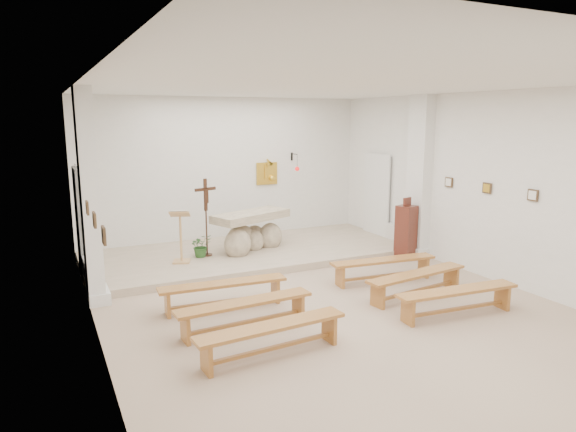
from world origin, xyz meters
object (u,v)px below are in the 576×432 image
lectern (181,236)px  bench_left_front (223,289)px  bench_left_second (245,308)px  bench_right_third (457,296)px  bench_right_second (417,279)px  donation_pedestal (406,232)px  altar (250,234)px  crucifix_stand (206,212)px  bench_right_front (383,265)px  bench_left_third (272,333)px

lectern → bench_left_front: bearing=-67.7°
lectern → bench_left_second: 3.38m
bench_right_third → bench_right_second: bearing=95.1°
donation_pedestal → altar: bearing=134.5°
donation_pedestal → bench_left_front: donation_pedestal is taller
bench_left_second → bench_right_second: bearing=-3.0°
bench_right_third → crucifix_stand: bearing=124.2°
bench_right_front → bench_left_second: bearing=-157.2°
lectern → bench_right_third: 5.37m
altar → bench_left_front: 3.17m
bench_right_front → bench_right_second: same height
bench_left_front → bench_right_front: bearing=4.2°
bench_left_second → bench_left_third: size_ratio=1.00×
bench_left_front → bench_right_front: (3.13, 0.00, 0.00)m
bench_left_front → bench_right_second: bearing=-12.6°
bench_left_front → bench_left_third: bearing=-85.8°
donation_pedestal → bench_right_second: 2.54m
crucifix_stand → bench_right_front: bearing=-63.4°
bench_right_front → altar: bearing=125.5°
lectern → crucifix_stand: (0.63, 0.29, 0.40)m
lectern → bench_right_second: bearing=-25.6°
bench_right_second → donation_pedestal: bearing=48.6°
bench_left_front → bench_left_second: same height
bench_left_third → bench_right_third: size_ratio=1.00×
bench_left_second → bench_left_front: bearing=87.0°
bench_left_second → bench_right_third: size_ratio=1.00×
bench_right_second → bench_left_third: same height
donation_pedestal → bench_left_front: size_ratio=0.64×
crucifix_stand → bench_right_second: (2.56, -3.65, -0.77)m
crucifix_stand → bench_left_front: bearing=-118.7°
bench_left_front → bench_right_third: bearing=-26.9°
altar → bench_left_second: altar is taller
lectern → bench_left_front: (0.06, -2.41, -0.37)m
bench_right_front → bench_right_second: bearing=-84.0°
bench_right_second → crucifix_stand: bearing=118.0°
bench_left_front → bench_left_second: bearing=-85.8°
lectern → bench_right_front: 4.01m
bench_right_front → bench_right_second: 0.95m
altar → bench_right_front: (1.55, -2.75, -0.18)m
bench_right_third → bench_left_third: bearing=-174.9°
lectern → donation_pedestal: bearing=5.5°
bench_left_front → bench_left_third: (0.00, -1.89, 0.00)m
bench_left_second → bench_left_third: (0.00, -0.95, 0.00)m
bench_left_second → bench_right_second: 3.13m
bench_left_second → bench_right_third: same height
donation_pedestal → bench_left_second: 5.02m
crucifix_stand → bench_right_second: 4.52m
bench_left_second → donation_pedestal: bearing=21.6°
crucifix_stand → bench_left_third: (-0.57, -4.59, -0.77)m
altar → bench_right_front: bearing=-81.9°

